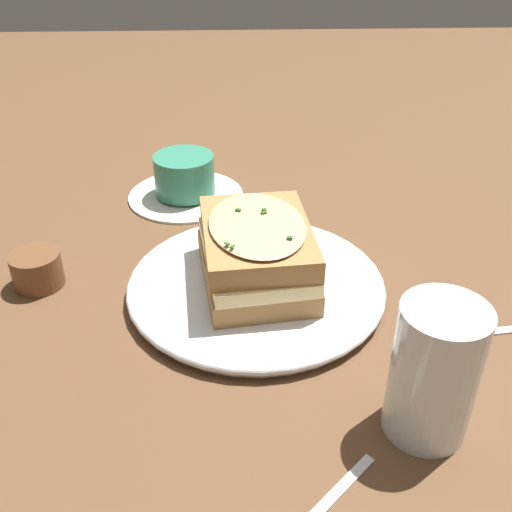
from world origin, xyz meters
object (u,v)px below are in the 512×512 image
teacup_with_saucer (185,180)px  water_glass (434,372)px  dinner_plate (256,285)px  condiment_pot (37,269)px  sandwich (256,252)px

teacup_with_saucer → water_glass: size_ratio=1.33×
dinner_plate → condiment_pot: (0.23, -0.03, 0.01)m
teacup_with_saucer → condiment_pot: bearing=152.3°
teacup_with_saucer → water_glass: (-0.21, 0.41, 0.03)m
teacup_with_saucer → condiment_pot: size_ratio=2.94×
sandwich → condiment_pot: 0.23m
dinner_plate → teacup_with_saucer: (0.09, -0.22, 0.02)m
sandwich → teacup_with_saucer: bearing=-68.7°
sandwich → water_glass: size_ratio=1.37×
water_glass → condiment_pot: water_glass is taller
condiment_pot → teacup_with_saucer: bearing=-126.1°
condiment_pot → dinner_plate: bearing=173.6°
sandwich → water_glass: 0.22m
sandwich → dinner_plate: bearing=61.5°
teacup_with_saucer → condiment_pot: teacup_with_saucer is taller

